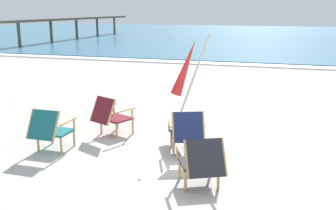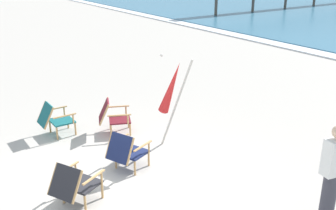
{
  "view_description": "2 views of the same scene",
  "coord_description": "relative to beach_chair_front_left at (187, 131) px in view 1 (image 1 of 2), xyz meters",
  "views": [
    {
      "loc": [
        1.17,
        -5.81,
        2.47
      ],
      "look_at": [
        -1.23,
        1.79,
        0.51
      ],
      "focal_mm": 42.0,
      "sensor_mm": 36.0,
      "label": 1
    },
    {
      "loc": [
        5.45,
        -2.64,
        3.81
      ],
      "look_at": [
        -1.43,
        2.02,
        0.7
      ],
      "focal_mm": 42.0,
      "sensor_mm": 36.0,
      "label": 2
    }
  ],
  "objects": [
    {
      "name": "ground_plane",
      "position": [
        0.46,
        -0.42,
        -0.43
      ],
      "size": [
        80.0,
        80.0,
        0.0
      ],
      "primitive_type": "plane",
      "color": "#B2AAA0"
    },
    {
      "name": "sea",
      "position": [
        0.46,
        31.88,
        -0.38
      ],
      "size": [
        80.0,
        40.0,
        0.1
      ],
      "primitive_type": "cube",
      "color": "teal",
      "rests_on": "ground"
    },
    {
      "name": "surf_band",
      "position": [
        0.46,
        11.58,
        -0.4
      ],
      "size": [
        80.0,
        1.1,
        0.06
      ],
      "primitive_type": "cube",
      "color": "white",
      "rests_on": "ground"
    },
    {
      "name": "beach_chair_front_left",
      "position": [
        0.0,
        0.0,
        0.0
      ],
      "size": [
        0.8,
        0.89,
        0.8
      ],
      "color": "#19234C",
      "rests_on": "ground"
    },
    {
      "name": "beach_chair_front_right",
      "position": [
        -2.32,
        -0.59,
        -0.0
      ],
      "size": [
        0.6,
        0.75,
        0.79
      ],
      "color": "#196066",
      "rests_on": "ground"
    },
    {
      "name": "beach_chair_far_center",
      "position": [
        -1.71,
        0.56,
        0.0
      ],
      "size": [
        0.82,
        0.89,
        0.8
      ],
      "color": "maroon",
      "rests_on": "ground"
    },
    {
      "name": "beach_chair_back_left",
      "position": [
        0.54,
        -1.24,
        -0.01
      ],
      "size": [
        0.86,
        0.95,
        0.77
      ],
      "color": "#28282D",
      "rests_on": "ground"
    },
    {
      "name": "umbrella_furled_red",
      "position": [
        -0.37,
        1.28,
        0.89
      ],
      "size": [
        0.77,
        0.45,
        2.02
      ],
      "color": "#B7B2A8",
      "rests_on": "ground"
    },
    {
      "name": "pier_distant",
      "position": [
        -15.13,
        22.32,
        1.17
      ],
      "size": [
        0.9,
        17.87,
        1.78
      ],
      "color": "brown",
      "rests_on": "ground"
    }
  ]
}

